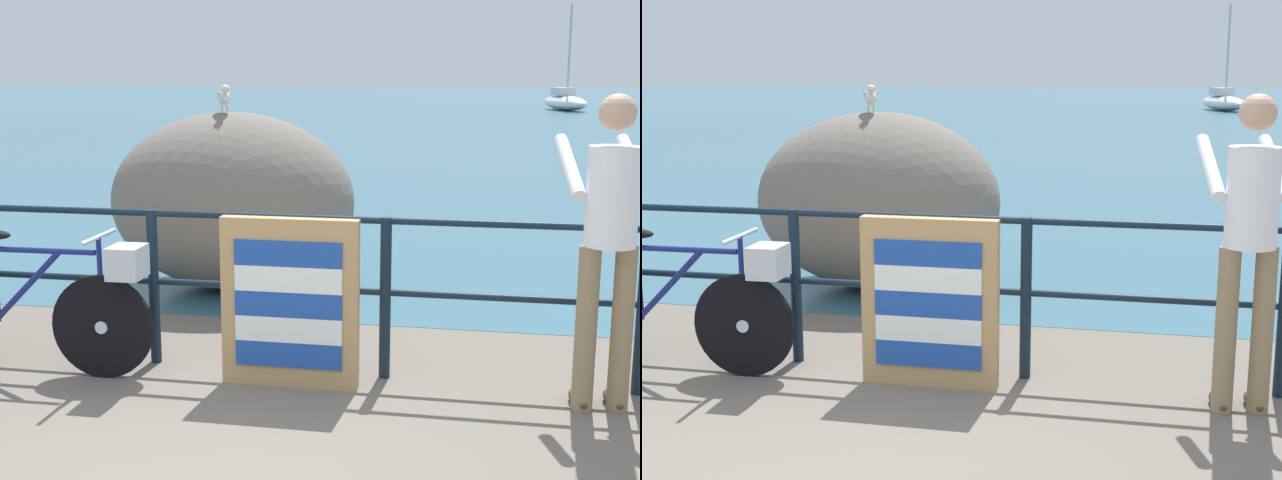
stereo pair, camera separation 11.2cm
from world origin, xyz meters
TOP-DOWN VIEW (x-y plane):
  - ground_plane at (0.00, 20.00)m, footprint 120.00×120.00m
  - sea_surface at (0.00, 47.84)m, footprint 120.00×90.00m
  - promenade_railing at (-0.00, 1.73)m, footprint 7.66×0.07m
  - bicycle at (-1.34, 1.38)m, footprint 1.70×0.48m
  - person_at_railing at (2.02, 1.45)m, footprint 0.52×0.67m
  - folded_deckchair_stack at (0.21, 1.48)m, footprint 0.84×0.10m
  - breakwater_boulder_main at (-0.83, 3.77)m, footprint 2.15×1.66m
  - seagull at (-0.86, 3.68)m, footprint 0.20×0.34m
  - sailboat at (4.81, 39.99)m, footprint 2.49×4.59m

SIDE VIEW (x-z plane):
  - ground_plane at x=0.00m, z-range -0.10..0.00m
  - sea_surface at x=0.00m, z-range 0.00..0.01m
  - sailboat at x=4.81m, z-range -2.03..2.87m
  - bicycle at x=-1.34m, z-range 0.00..0.92m
  - folded_deckchair_stack at x=0.21m, z-range 0.00..1.04m
  - promenade_railing at x=0.00m, z-range 0.13..1.15m
  - breakwater_boulder_main at x=-0.83m, z-range 0.00..1.55m
  - person_at_railing at x=2.02m, z-range 0.10..1.88m
  - seagull at x=-0.86m, z-range 1.57..1.80m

